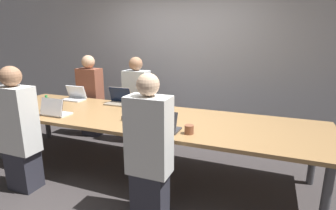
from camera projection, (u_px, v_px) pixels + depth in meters
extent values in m
plane|color=#383333|center=(142.00, 169.00, 3.46)|extent=(24.00, 24.00, 0.00)
cube|color=#ADADB2|center=(184.00, 54.00, 4.69)|extent=(12.00, 0.06, 2.80)
cube|color=#9E7547|center=(140.00, 118.00, 3.28)|extent=(4.40, 1.21, 0.04)
cylinder|color=#4C4C51|center=(0.00, 135.00, 3.70)|extent=(0.08, 0.08, 0.69)
cylinder|color=#4C4C51|center=(326.00, 196.00, 2.27)|extent=(0.08, 0.08, 0.69)
cylinder|color=#4C4C51|center=(47.00, 119.00, 4.47)|extent=(0.08, 0.08, 0.69)
cylinder|color=#4C4C51|center=(313.00, 156.00, 3.04)|extent=(0.08, 0.08, 0.69)
cube|color=silver|center=(57.00, 114.00, 3.33)|extent=(0.32, 0.21, 0.02)
cube|color=silver|center=(51.00, 107.00, 3.23)|extent=(0.33, 0.07, 0.21)
cube|color=black|center=(52.00, 107.00, 3.24)|extent=(0.32, 0.07, 0.20)
cube|color=#2D2D38|center=(24.00, 169.00, 2.99)|extent=(0.32, 0.24, 0.45)
cube|color=silver|center=(17.00, 120.00, 2.84)|extent=(0.40, 0.24, 0.73)
sphere|color=#9E7051|center=(10.00, 76.00, 2.73)|extent=(0.22, 0.22, 0.22)
cylinder|color=green|center=(47.00, 105.00, 3.48)|extent=(0.07, 0.07, 0.18)
cylinder|color=green|center=(46.00, 97.00, 3.45)|extent=(0.03, 0.03, 0.04)
cube|color=#333338|center=(164.00, 129.00, 2.77)|extent=(0.33, 0.21, 0.02)
cube|color=#333338|center=(161.00, 121.00, 2.67)|extent=(0.34, 0.08, 0.20)
cube|color=silver|center=(161.00, 121.00, 2.68)|extent=(0.33, 0.08, 0.20)
cube|color=#2D2D38|center=(150.00, 193.00, 2.52)|extent=(0.32, 0.24, 0.45)
cube|color=silver|center=(149.00, 136.00, 2.38)|extent=(0.40, 0.24, 0.73)
sphere|color=beige|center=(148.00, 85.00, 2.26)|extent=(0.21, 0.21, 0.21)
cylinder|color=brown|center=(189.00, 129.00, 2.66)|extent=(0.09, 0.09, 0.09)
cube|color=silver|center=(74.00, 100.00, 4.11)|extent=(0.33, 0.21, 0.02)
cube|color=silver|center=(76.00, 92.00, 4.15)|extent=(0.34, 0.07, 0.20)
cube|color=silver|center=(76.00, 92.00, 4.14)|extent=(0.33, 0.07, 0.20)
cube|color=#2D2D38|center=(93.00, 122.00, 4.67)|extent=(0.32, 0.24, 0.45)
cube|color=brown|center=(90.00, 90.00, 4.52)|extent=(0.40, 0.24, 0.73)
sphere|color=tan|center=(88.00, 62.00, 4.40)|extent=(0.22, 0.22, 0.22)
cube|color=gray|center=(117.00, 104.00, 3.84)|extent=(0.35, 0.23, 0.02)
cube|color=gray|center=(120.00, 95.00, 3.90)|extent=(0.35, 0.07, 0.23)
cube|color=#0F1933|center=(120.00, 95.00, 3.89)|extent=(0.35, 0.06, 0.22)
cube|color=#2D2D38|center=(138.00, 128.00, 4.37)|extent=(0.32, 0.24, 0.45)
cube|color=silver|center=(137.00, 93.00, 4.22)|extent=(0.40, 0.24, 0.73)
sphere|color=#9E7051|center=(136.00, 64.00, 4.10)|extent=(0.22, 0.22, 0.22)
cylinder|color=red|center=(136.00, 102.00, 3.76)|extent=(0.08, 0.08, 0.10)
cube|color=black|center=(128.00, 117.00, 3.13)|extent=(0.11, 0.15, 0.05)
cube|color=#232328|center=(163.00, 121.00, 3.05)|extent=(0.24, 0.13, 0.02)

